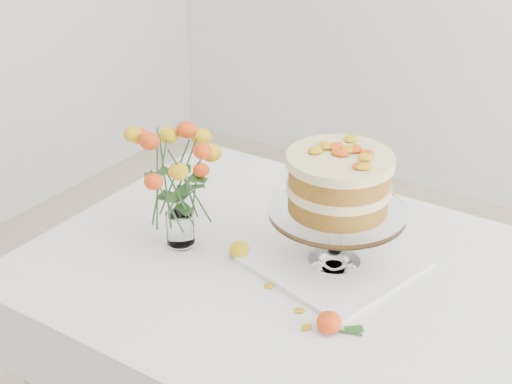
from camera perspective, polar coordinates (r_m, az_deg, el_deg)
table at (r=1.65m, az=6.47°, el=-9.50°), size 1.43×0.93×0.76m
napkin at (r=1.66m, az=6.27°, el=-5.55°), size 0.40×0.40×0.01m
cake_stand at (r=1.56m, az=6.62°, el=0.30°), size 0.31×0.31×0.28m
rose_vase at (r=1.63m, az=-6.34°, el=1.83°), size 0.28×0.28×0.35m
loose_rose_near at (r=1.67m, az=-1.35°, el=-4.62°), size 0.08×0.05×0.04m
loose_rose_far at (r=1.45m, az=5.89°, el=-10.35°), size 0.09×0.05×0.04m
stray_petal_a at (r=1.58m, az=1.03°, el=-7.54°), size 0.03×0.02×0.00m
stray_petal_b at (r=1.51m, az=3.48°, el=-9.45°), size 0.03×0.02×0.00m
stray_petal_c at (r=1.46m, az=4.06°, el=-10.76°), size 0.03×0.02×0.00m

